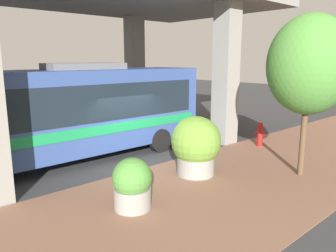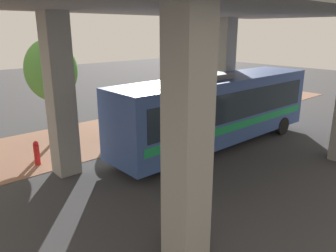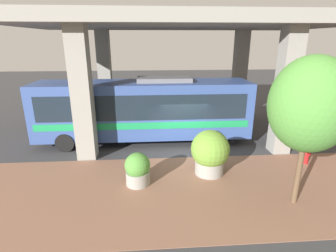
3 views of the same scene
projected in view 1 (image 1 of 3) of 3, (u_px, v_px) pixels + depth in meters
ground_plane at (147, 168)px, 11.91m from camera, size 80.00×80.00×0.00m
sidewalk_strip at (210, 192)px, 9.71m from camera, size 6.00×40.00×0.02m
overpass at (86, 5)px, 13.61m from camera, size 9.40×17.99×6.97m
bus at (57, 111)px, 11.92m from camera, size 2.72×11.92×3.73m
fire_hydrant at (260, 134)px, 14.69m from camera, size 0.50×0.24×1.10m
planter_front at (196, 146)px, 10.98m from camera, size 1.68×1.68×2.02m
planter_middle at (132, 184)px, 8.49m from camera, size 1.04×1.04×1.39m
street_tree_near at (309, 65)px, 10.40m from camera, size 2.66×2.66×5.29m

